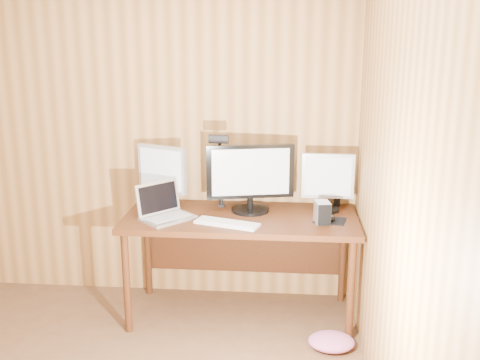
# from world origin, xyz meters

# --- Properties ---
(desk) EXTENTS (1.60, 0.70, 0.75)m
(desk) POSITION_xyz_m (0.93, 1.70, 0.63)
(desk) COLOR #43200E
(desk) RESTS_ON floor
(monitor_center) EXTENTS (0.61, 0.27, 0.48)m
(monitor_center) POSITION_xyz_m (0.99, 1.75, 1.00)
(monitor_center) COLOR black
(monitor_center) RESTS_ON desk
(monitor_left) EXTENTS (0.38, 0.19, 0.44)m
(monitor_left) POSITION_xyz_m (0.35, 1.83, 0.99)
(monitor_left) COLOR black
(monitor_left) RESTS_ON desk
(monitor_right) EXTENTS (0.36, 0.17, 0.41)m
(monitor_right) POSITION_xyz_m (1.53, 1.80, 0.97)
(monitor_right) COLOR black
(monitor_right) RESTS_ON desk
(laptop) EXTENTS (0.42, 0.42, 0.24)m
(laptop) POSITION_xyz_m (0.41, 1.55, 0.81)
(laptop) COLOR silver
(laptop) RESTS_ON desk
(keyboard) EXTENTS (0.45, 0.26, 0.02)m
(keyboard) POSITION_xyz_m (0.86, 1.44, 0.76)
(keyboard) COLOR white
(keyboard) RESTS_ON desk
(mousepad) EXTENTS (0.24, 0.21, 0.00)m
(mousepad) POSITION_xyz_m (1.54, 1.58, 0.75)
(mousepad) COLOR black
(mousepad) RESTS_ON desk
(mouse) EXTENTS (0.11, 0.13, 0.04)m
(mouse) POSITION_xyz_m (1.54, 1.58, 0.77)
(mouse) COLOR black
(mouse) RESTS_ON mousepad
(hard_drive) EXTENTS (0.11, 0.15, 0.14)m
(hard_drive) POSITION_xyz_m (1.48, 1.54, 0.82)
(hard_drive) COLOR silver
(hard_drive) RESTS_ON desk
(phone) EXTENTS (0.06, 0.11, 0.01)m
(phone) POSITION_xyz_m (1.01, 1.41, 0.76)
(phone) COLOR silver
(phone) RESTS_ON desk
(speaker) EXTENTS (0.05, 0.05, 0.11)m
(speaker) POSITION_xyz_m (1.61, 1.92, 0.81)
(speaker) COLOR black
(speaker) RESTS_ON desk
(desk_lamp) EXTENTS (0.13, 0.19, 0.59)m
(desk_lamp) POSITION_xyz_m (0.77, 1.77, 1.11)
(desk_lamp) COLOR black
(desk_lamp) RESTS_ON desk
(fabric_pile) EXTENTS (0.30, 0.25, 0.10)m
(fabric_pile) POSITION_xyz_m (1.55, 1.23, 0.05)
(fabric_pile) COLOR #C45E8B
(fabric_pile) RESTS_ON floor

